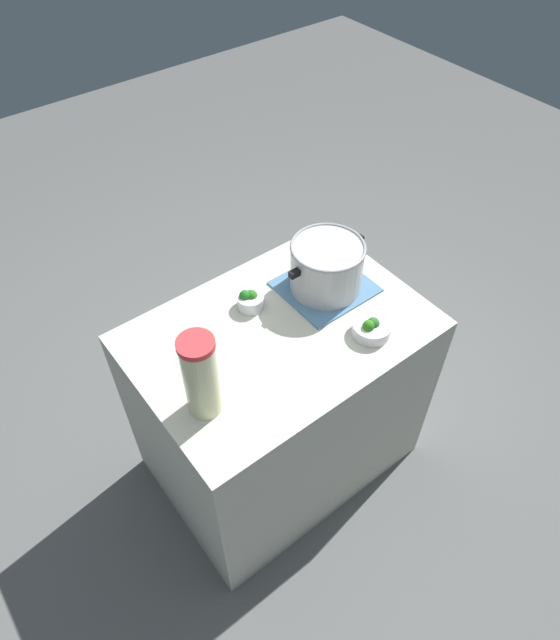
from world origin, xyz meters
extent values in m
plane|color=slate|center=(0.00, 0.00, 0.00)|extent=(8.00, 8.00, 0.00)
cube|color=beige|center=(0.00, 0.00, 0.44)|extent=(1.05, 0.73, 0.88)
cube|color=#537EA4|center=(0.27, 0.07, 0.89)|extent=(0.33, 0.30, 0.01)
cylinder|color=#B7B7BC|center=(0.27, 0.07, 0.99)|extent=(0.27, 0.27, 0.19)
torus|color=#99999E|center=(0.27, 0.07, 1.08)|extent=(0.27, 0.27, 0.01)
cube|color=black|center=(0.12, 0.07, 1.04)|extent=(0.04, 0.02, 0.02)
cube|color=black|center=(0.42, 0.07, 1.04)|extent=(0.04, 0.02, 0.02)
cylinder|color=beige|center=(-0.39, -0.11, 1.03)|extent=(0.11, 0.11, 0.29)
cylinder|color=#EA3337|center=(-0.39, -0.11, 1.19)|extent=(0.11, 0.11, 0.02)
ellipsoid|color=yellow|center=(-0.37, -0.11, 1.04)|extent=(0.04, 0.04, 0.01)
cylinder|color=silver|center=(0.24, -0.21, 0.91)|extent=(0.14, 0.14, 0.05)
ellipsoid|color=#32811C|center=(0.22, -0.21, 0.93)|extent=(0.04, 0.04, 0.05)
ellipsoid|color=#2E6A2B|center=(0.25, -0.21, 0.93)|extent=(0.05, 0.05, 0.05)
cylinder|color=silver|center=(-0.01, 0.16, 0.91)|extent=(0.10, 0.10, 0.05)
ellipsoid|color=#296E1D|center=(-0.01, 0.16, 0.93)|extent=(0.05, 0.05, 0.05)
ellipsoid|color=#237122|center=(-0.03, 0.17, 0.94)|extent=(0.04, 0.04, 0.05)
camera|label=1|loc=(-0.82, -1.06, 2.38)|focal=31.71mm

